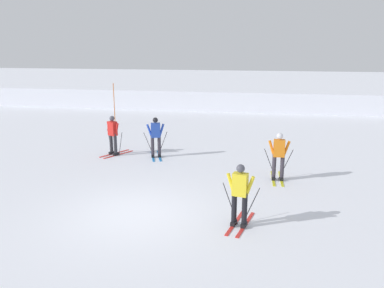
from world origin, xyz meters
TOP-DOWN VIEW (x-y plane):
  - ground_plane at (0.00, 0.00)m, footprint 120.00×120.00m
  - far_snow_ridge at (0.00, 21.21)m, footprint 80.00×8.18m
  - skier_orange at (4.08, 3.53)m, footprint 1.00×1.61m
  - skier_yellow at (2.91, -0.28)m, footprint 0.98×1.64m
  - skier_blue at (-0.85, 5.60)m, footprint 0.96×1.63m
  - skier_red at (-2.74, 5.64)m, footprint 1.14×1.56m
  - trail_marker_pole at (-4.98, 11.86)m, footprint 0.04×0.04m

SIDE VIEW (x-z plane):
  - ground_plane at x=0.00m, z-range 0.00..0.00m
  - far_snow_ridge at x=0.00m, z-range 0.00..1.39m
  - skier_blue at x=-0.85m, z-range 0.06..1.77m
  - skier_orange at x=4.08m, z-range 0.06..1.77m
  - skier_yellow at x=2.91m, z-range 0.06..1.77m
  - skier_red at x=-2.74m, z-range 0.06..1.77m
  - trail_marker_pole at x=-4.98m, z-range 0.00..2.43m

